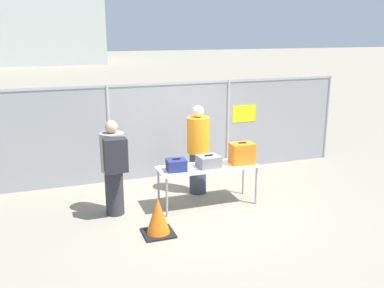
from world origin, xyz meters
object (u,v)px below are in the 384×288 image
(suitcase_navy, at_px, (176,165))
(utility_trailer, at_px, (189,140))
(suitcase_grey, at_px, (209,161))
(suitcase_orange, at_px, (242,153))
(inspection_table, at_px, (208,170))
(traveler_hooded, at_px, (114,165))
(security_worker_near, at_px, (198,149))
(traffic_cone, at_px, (158,217))

(suitcase_navy, relative_size, utility_trailer, 0.11)
(suitcase_navy, relative_size, suitcase_grey, 0.88)
(suitcase_orange, xyz_separation_m, utility_trailer, (0.10, 3.38, -0.56))
(inspection_table, xyz_separation_m, traveler_hooded, (-1.72, 0.10, 0.25))
(suitcase_navy, height_order, security_worker_near, security_worker_near)
(inspection_table, height_order, suitcase_grey, suitcase_grey)
(traveler_hooded, bearing_deg, security_worker_near, 20.34)
(suitcase_grey, height_order, suitcase_orange, suitcase_orange)
(inspection_table, relative_size, traveler_hooded, 1.09)
(inspection_table, distance_m, suitcase_navy, 0.65)
(security_worker_near, bearing_deg, inspection_table, 94.70)
(suitcase_navy, height_order, traffic_cone, suitcase_navy)
(suitcase_navy, bearing_deg, traveler_hooded, 172.55)
(traveler_hooded, relative_size, utility_trailer, 0.53)
(inspection_table, relative_size, utility_trailer, 0.58)
(suitcase_navy, xyz_separation_m, traffic_cone, (-0.58, -0.83, -0.57))
(suitcase_navy, xyz_separation_m, suitcase_grey, (0.62, -0.00, 0.00))
(utility_trailer, distance_m, traffic_cone, 4.64)
(suitcase_orange, distance_m, utility_trailer, 3.43)
(suitcase_navy, xyz_separation_m, security_worker_near, (0.67, 0.69, 0.06))
(suitcase_navy, distance_m, utility_trailer, 3.68)
(utility_trailer, bearing_deg, inspection_table, -103.05)
(inspection_table, relative_size, suitcase_orange, 4.21)
(inspection_table, distance_m, suitcase_grey, 0.18)
(suitcase_navy, distance_m, suitcase_orange, 1.30)
(inspection_table, xyz_separation_m, suitcase_orange, (0.67, -0.05, 0.26))
(traveler_hooded, height_order, security_worker_near, security_worker_near)
(suitcase_orange, bearing_deg, suitcase_grey, 179.46)
(traveler_hooded, xyz_separation_m, security_worker_near, (1.77, 0.55, -0.02))
(security_worker_near, height_order, utility_trailer, security_worker_near)
(suitcase_orange, bearing_deg, traffic_cone, -156.42)
(suitcase_navy, height_order, suitcase_orange, suitcase_orange)
(suitcase_grey, bearing_deg, suitcase_navy, 179.73)
(suitcase_grey, bearing_deg, security_worker_near, 86.35)
(inspection_table, bearing_deg, suitcase_grey, -89.91)
(suitcase_navy, xyz_separation_m, utility_trailer, (1.39, 3.37, -0.46))
(utility_trailer, bearing_deg, suitcase_grey, -102.89)
(inspection_table, xyz_separation_m, traffic_cone, (-1.20, -0.87, -0.41))
(suitcase_navy, relative_size, traveler_hooded, 0.21)
(traveler_hooded, bearing_deg, suitcase_navy, -4.26)
(inspection_table, bearing_deg, traveler_hooded, 176.55)
(inspection_table, xyz_separation_m, suitcase_grey, (0.00, -0.04, 0.17))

